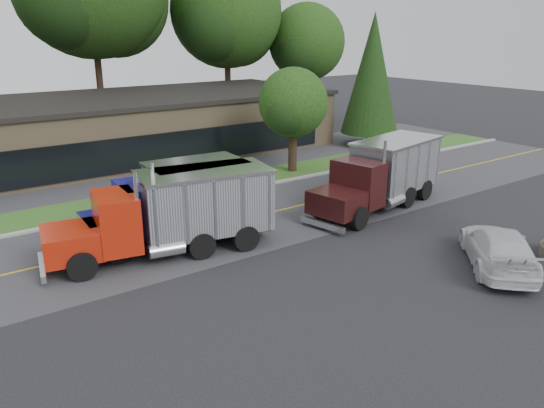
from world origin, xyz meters
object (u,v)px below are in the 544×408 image
(dump_truck_blue, at_px, (176,201))
(dump_truck_red, at_px, (176,211))
(dump_truck_maroon, at_px, (383,173))
(rally_car, at_px, (499,248))

(dump_truck_blue, bearing_deg, dump_truck_red, 67.12)
(dump_truck_maroon, bearing_deg, rally_car, 65.19)
(dump_truck_red, relative_size, dump_truck_maroon, 1.04)
(dump_truck_red, relative_size, rally_car, 1.74)
(dump_truck_blue, height_order, rally_car, dump_truck_blue)
(dump_truck_blue, relative_size, rally_car, 1.34)
(dump_truck_red, xyz_separation_m, dump_truck_maroon, (11.41, -0.69, -0.00))
(rally_car, bearing_deg, dump_truck_blue, -3.18)
(dump_truck_maroon, relative_size, rally_car, 1.67)
(dump_truck_maroon, xyz_separation_m, rally_car, (-1.89, -7.92, -1.02))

